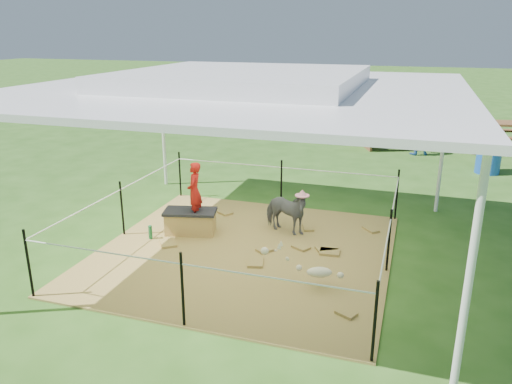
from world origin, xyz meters
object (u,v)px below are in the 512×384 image
(green_bottle, at_px, (150,232))
(distant_person, at_px, (418,132))
(trash_barrel, at_px, (489,155))
(picnic_table_near, at_px, (388,134))
(woman, at_px, (194,186))
(pony, at_px, (285,212))
(picnic_table_far, at_px, (497,136))
(foal, at_px, (319,270))
(straw_bale, at_px, (191,223))

(green_bottle, bearing_deg, distant_person, 61.67)
(green_bottle, bearing_deg, trash_barrel, 46.83)
(trash_barrel, height_order, picnic_table_near, trash_barrel)
(green_bottle, relative_size, trash_barrel, 0.26)
(trash_barrel, distance_m, distant_person, 2.30)
(woman, relative_size, pony, 1.10)
(picnic_table_near, distance_m, picnic_table_far, 3.15)
(trash_barrel, xyz_separation_m, distant_person, (-1.74, 1.50, 0.20))
(foal, bearing_deg, trash_barrel, 51.34)
(distant_person, bearing_deg, trash_barrel, 122.64)
(picnic_table_near, xyz_separation_m, picnic_table_far, (3.11, 0.52, 0.04))
(straw_bale, xyz_separation_m, foal, (2.54, -1.23, 0.07))
(woman, distance_m, picnic_table_near, 8.67)
(straw_bale, bearing_deg, picnic_table_near, 70.98)
(straw_bale, relative_size, picnic_table_near, 0.46)
(foal, distance_m, picnic_table_near, 9.46)
(woman, bearing_deg, green_bottle, -69.07)
(foal, distance_m, picnic_table_far, 10.53)
(foal, height_order, distant_person, distant_person)
(picnic_table_far, bearing_deg, green_bottle, -135.39)
(straw_bale, xyz_separation_m, trash_barrel, (5.44, 5.93, 0.24))
(foal, relative_size, picnic_table_near, 0.51)
(straw_bale, relative_size, picnic_table_far, 0.42)
(woman, distance_m, picnic_table_far, 10.52)
(foal, relative_size, distant_person, 0.71)
(woman, relative_size, picnic_table_far, 0.50)
(trash_barrel, bearing_deg, distant_person, 139.23)
(woman, distance_m, trash_barrel, 7.99)
(distant_person, bearing_deg, straw_bale, 46.94)
(green_bottle, distance_m, pony, 2.36)
(picnic_table_far, bearing_deg, foal, -118.98)
(pony, xyz_separation_m, picnic_table_far, (4.36, 8.21, 0.01))
(woman, distance_m, green_bottle, 1.10)
(straw_bale, bearing_deg, trash_barrel, 47.49)
(pony, height_order, foal, pony)
(picnic_table_near, height_order, picnic_table_far, picnic_table_far)
(picnic_table_far, bearing_deg, pony, -128.08)
(green_bottle, height_order, distant_person, distant_person)
(picnic_table_far, bearing_deg, distant_person, -159.97)
(straw_bale, xyz_separation_m, picnic_table_near, (2.83, 8.22, 0.17))
(trash_barrel, bearing_deg, straw_bale, -132.51)
(woman, relative_size, green_bottle, 4.32)
(straw_bale, xyz_separation_m, woman, (0.10, 0.00, 0.70))
(woman, relative_size, trash_barrel, 1.11)
(woman, xyz_separation_m, picnic_table_far, (5.84, 8.73, -0.49))
(foal, xyz_separation_m, trash_barrel, (2.90, 7.16, 0.17))
(picnic_table_near, bearing_deg, picnic_table_far, -13.50)
(picnic_table_near, relative_size, distant_person, 1.40)
(woman, xyz_separation_m, picnic_table_near, (2.73, 8.22, -0.53))
(trash_barrel, bearing_deg, picnic_table_far, 79.74)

